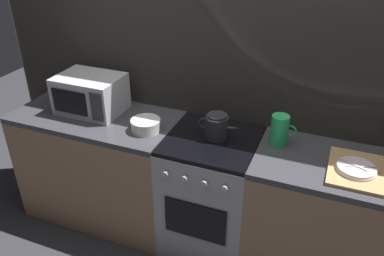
# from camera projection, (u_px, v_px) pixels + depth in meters

# --- Properties ---
(ground_plane) EXTENTS (8.00, 8.00, 0.00)m
(ground_plane) POSITION_uv_depth(u_px,v_px,m) (209.00, 240.00, 2.99)
(ground_plane) COLOR #2D2D33
(back_wall) EXTENTS (3.60, 0.05, 2.40)m
(back_wall) POSITION_uv_depth(u_px,v_px,m) (229.00, 78.00, 2.66)
(back_wall) COLOR #A39989
(back_wall) RESTS_ON ground_plane
(counter_left) EXTENTS (1.20, 0.60, 0.90)m
(counter_left) POSITION_uv_depth(u_px,v_px,m) (102.00, 166.00, 3.06)
(counter_left) COLOR #997251
(counter_left) RESTS_ON ground_plane
(stove_unit) EXTENTS (0.60, 0.63, 0.90)m
(stove_unit) POSITION_uv_depth(u_px,v_px,m) (211.00, 193.00, 2.77)
(stove_unit) COLOR #9E9EA3
(stove_unit) RESTS_ON ground_plane
(counter_right) EXTENTS (1.20, 0.60, 0.90)m
(counter_right) POSITION_uv_depth(u_px,v_px,m) (345.00, 227.00, 2.48)
(counter_right) COLOR #997251
(counter_right) RESTS_ON ground_plane
(microwave) EXTENTS (0.46, 0.35, 0.27)m
(microwave) POSITION_uv_depth(u_px,v_px,m) (91.00, 94.00, 2.84)
(microwave) COLOR #B2B2B7
(microwave) RESTS_ON counter_left
(kettle) EXTENTS (0.28, 0.15, 0.17)m
(kettle) POSITION_uv_depth(u_px,v_px,m) (217.00, 126.00, 2.53)
(kettle) COLOR #262628
(kettle) RESTS_ON stove_unit
(mixing_bowl) EXTENTS (0.20, 0.20, 0.08)m
(mixing_bowl) POSITION_uv_depth(u_px,v_px,m) (146.00, 125.00, 2.63)
(mixing_bowl) COLOR silver
(mixing_bowl) RESTS_ON counter_left
(pitcher) EXTENTS (0.16, 0.11, 0.20)m
(pitcher) POSITION_uv_depth(u_px,v_px,m) (280.00, 130.00, 2.44)
(pitcher) COLOR green
(pitcher) RESTS_ON counter_right
(dish_pile) EXTENTS (0.30, 0.40, 0.06)m
(dish_pile) POSITION_uv_depth(u_px,v_px,m) (356.00, 169.00, 2.22)
(dish_pile) COLOR tan
(dish_pile) RESTS_ON counter_right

